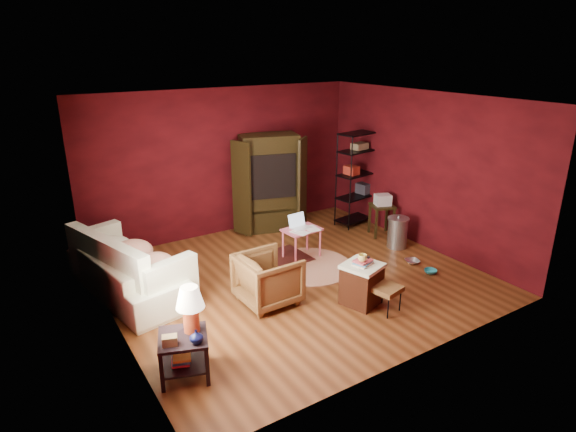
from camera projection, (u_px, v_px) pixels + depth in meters
name	position (u px, v px, depth m)	size (l,w,h in m)	color
room	(293.00, 195.00, 7.21)	(5.54, 5.04, 2.84)	brown
sofa	(126.00, 266.00, 7.10)	(2.32, 0.68, 0.91)	white
armchair	(268.00, 277.00, 6.87)	(0.79, 0.74, 0.81)	black
pet_bowl_steel	(413.00, 257.00, 8.20)	(0.24, 0.06, 0.24)	silver
pet_bowl_turquoise	(431.00, 268.00, 7.84)	(0.21, 0.06, 0.21)	teal
vase	(196.00, 337.00, 5.15)	(0.15, 0.16, 0.15)	#0B1039
mug	(363.00, 257.00, 6.68)	(0.13, 0.10, 0.13)	#EBDB73
side_table	(187.00, 323.00, 5.30)	(0.68, 0.68, 1.06)	black
sofa_cushions	(127.00, 267.00, 7.10)	(1.42, 2.29, 0.90)	white
hamper	(362.00, 283.00, 6.87)	(0.63, 0.63, 0.71)	#461E10
footstool	(386.00, 290.00, 6.67)	(0.44, 0.44, 0.38)	black
rug_round	(308.00, 266.00, 8.13)	(1.87, 1.87, 0.01)	beige
rug_oriental	(275.00, 260.00, 8.33)	(1.22, 0.85, 0.01)	#511915
laptop_desk	(301.00, 232.00, 8.31)	(0.66, 0.54, 0.78)	pink
tv_armoire	(269.00, 181.00, 9.46)	(1.45, 1.04, 1.92)	black
wire_shelving	(359.00, 174.00, 9.77)	(0.99, 0.55, 1.91)	black
small_stand	(382.00, 205.00, 9.25)	(0.54, 0.54, 0.83)	black
trash_can	(397.00, 232.00, 8.81)	(0.52, 0.52, 0.61)	#989C9F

